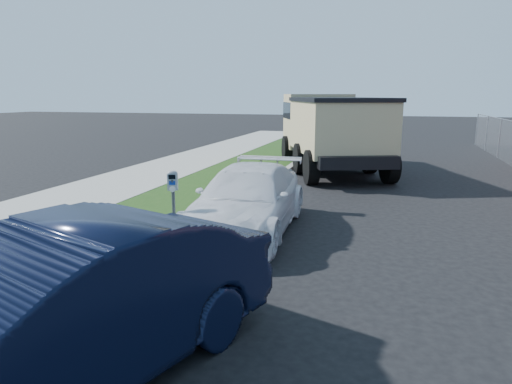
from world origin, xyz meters
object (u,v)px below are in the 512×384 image
(white_wagon, at_px, (248,200))
(navy_sedan, at_px, (54,315))
(parking_meter, at_px, (173,191))
(dump_truck, at_px, (330,128))

(white_wagon, xyz_separation_m, navy_sedan, (-0.17, -5.71, 0.13))
(parking_meter, relative_size, navy_sedan, 0.28)
(parking_meter, distance_m, dump_truck, 10.56)
(parking_meter, distance_m, white_wagon, 1.90)
(parking_meter, xyz_separation_m, navy_sedan, (0.77, -4.12, -0.32))
(navy_sedan, height_order, dump_truck, dump_truck)
(parking_meter, height_order, dump_truck, dump_truck)
(navy_sedan, xyz_separation_m, dump_truck, (0.76, 14.55, 0.81))
(parking_meter, xyz_separation_m, dump_truck, (1.54, 10.43, 0.49))
(parking_meter, distance_m, navy_sedan, 4.21)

